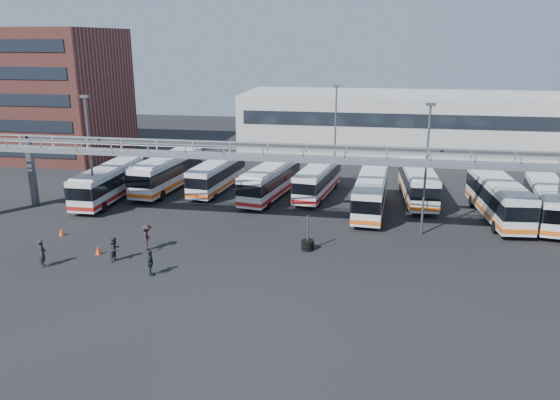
% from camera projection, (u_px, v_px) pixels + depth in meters
% --- Properties ---
extents(ground, '(140.00, 140.00, 0.00)m').
position_uv_depth(ground, '(252.00, 258.00, 38.17)').
color(ground, black).
rests_on(ground, ground).
extents(gantry, '(51.40, 5.15, 7.10)m').
position_uv_depth(gantry, '(268.00, 163.00, 42.15)').
color(gantry, '#989BA0').
rests_on(gantry, ground).
extents(apartment_building, '(18.00, 15.00, 16.00)m').
position_uv_depth(apartment_building, '(44.00, 93.00, 69.84)').
color(apartment_building, brown).
rests_on(apartment_building, ground).
extents(warehouse, '(42.00, 14.00, 8.00)m').
position_uv_depth(warehouse, '(406.00, 125.00, 70.95)').
color(warehouse, '#9E9E99').
rests_on(warehouse, ground).
extents(light_pole_left, '(0.70, 0.35, 10.21)m').
position_uv_depth(light_pole_left, '(90.00, 148.00, 46.74)').
color(light_pole_left, '#4C4F54').
rests_on(light_pole_left, ground).
extents(light_pole_mid, '(0.70, 0.35, 10.21)m').
position_uv_depth(light_pole_mid, '(426.00, 163.00, 41.18)').
color(light_pole_mid, '#4C4F54').
rests_on(light_pole_mid, ground).
extents(light_pole_back, '(0.70, 0.35, 10.21)m').
position_uv_depth(light_pole_back, '(335.00, 129.00, 56.66)').
color(light_pole_back, '#4C4F54').
rests_on(light_pole_back, ground).
extents(bus_1, '(2.52, 10.83, 3.29)m').
position_uv_depth(bus_1, '(109.00, 182.00, 51.10)').
color(bus_1, silver).
rests_on(bus_1, ground).
extents(bus_2, '(3.78, 11.61, 3.46)m').
position_uv_depth(bus_2, '(167.00, 171.00, 54.82)').
color(bus_2, silver).
rests_on(bus_2, ground).
extents(bus_3, '(3.44, 10.26, 3.06)m').
position_uv_depth(bus_3, '(217.00, 174.00, 54.60)').
color(bus_3, silver).
rests_on(bus_3, ground).
extents(bus_4, '(4.32, 10.89, 3.23)m').
position_uv_depth(bus_4, '(270.00, 180.00, 51.98)').
color(bus_4, silver).
rests_on(bus_4, ground).
extents(bus_5, '(3.81, 10.30, 3.06)m').
position_uv_depth(bus_5, '(318.00, 179.00, 52.72)').
color(bus_5, silver).
rests_on(bus_5, ground).
extents(bus_6, '(3.04, 10.64, 3.20)m').
position_uv_depth(bus_6, '(370.00, 193.00, 47.54)').
color(bus_6, silver).
rests_on(bus_6, ground).
extents(bus_7, '(3.15, 11.14, 3.35)m').
position_uv_depth(bus_7, '(418.00, 182.00, 51.14)').
color(bus_7, silver).
rests_on(bus_7, ground).
extents(bus_8, '(3.63, 11.56, 3.46)m').
position_uv_depth(bus_8, '(499.00, 197.00, 45.84)').
color(bus_8, silver).
rests_on(bus_8, ground).
extents(bus_9, '(3.70, 10.97, 3.27)m').
position_uv_depth(bus_9, '(548.00, 202.00, 45.03)').
color(bus_9, silver).
rests_on(bus_9, ground).
extents(pedestrian_a, '(0.71, 0.83, 1.92)m').
position_uv_depth(pedestrian_a, '(42.00, 253.00, 36.41)').
color(pedestrian_a, black).
rests_on(pedestrian_a, ground).
extents(pedestrian_b, '(0.80, 0.95, 1.72)m').
position_uv_depth(pedestrian_b, '(115.00, 249.00, 37.40)').
color(pedestrian_b, '#24212E').
rests_on(pedestrian_b, ground).
extents(pedestrian_c, '(1.07, 1.43, 1.98)m').
position_uv_depth(pedestrian_c, '(147.00, 237.00, 39.27)').
color(pedestrian_c, black).
rests_on(pedestrian_c, ground).
extents(pedestrian_d, '(0.69, 1.08, 1.72)m').
position_uv_depth(pedestrian_d, '(150.00, 263.00, 35.10)').
color(pedestrian_d, '#18232B').
rests_on(pedestrian_d, ground).
extents(cone_left, '(0.45, 0.45, 0.62)m').
position_uv_depth(cone_left, '(98.00, 250.00, 38.69)').
color(cone_left, '#E9430C').
rests_on(cone_left, ground).
extents(cone_right, '(0.52, 0.52, 0.63)m').
position_uv_depth(cone_right, '(61.00, 232.00, 42.37)').
color(cone_right, '#E9430C').
rests_on(cone_right, ground).
extents(tire_stack, '(0.92, 0.92, 2.62)m').
position_uv_depth(tire_stack, '(308.00, 244.00, 39.49)').
color(tire_stack, black).
rests_on(tire_stack, ground).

